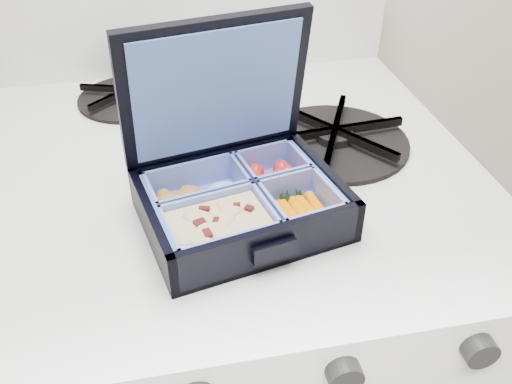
{
  "coord_description": "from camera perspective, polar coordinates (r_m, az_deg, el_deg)",
  "views": [
    {
      "loc": [
        0.34,
        1.05,
        1.37
      ],
      "look_at": [
        0.43,
        1.51,
        1.02
      ],
      "focal_mm": 38.0,
      "sensor_mm": 36.0,
      "label": 1
    }
  ],
  "objects": [
    {
      "name": "stove",
      "position": [
        1.07,
        -2.92,
        -18.86
      ],
      "size": [
        0.66,
        0.66,
        0.98
      ],
      "primitive_type": null,
      "color": "silver",
      "rests_on": "floor"
    },
    {
      "name": "fork",
      "position": [
        0.71,
        5.48,
        3.75
      ],
      "size": [
        0.16,
        0.16,
        0.01
      ],
      "primitive_type": null,
      "rotation": [
        0.0,
        0.0,
        -0.79
      ],
      "color": "#A5A5A5",
      "rests_on": "stove"
    },
    {
      "name": "burner_grate",
      "position": [
        0.74,
        8.28,
        6.01
      ],
      "size": [
        0.22,
        0.22,
        0.03
      ],
      "primitive_type": "cylinder",
      "rotation": [
        0.0,
        0.0,
        0.09
      ],
      "color": "black",
      "rests_on": "stove"
    },
    {
      "name": "bento_box",
      "position": [
        0.59,
        -1.56,
        -1.25
      ],
      "size": [
        0.24,
        0.2,
        0.05
      ],
      "primitive_type": null,
      "rotation": [
        0.0,
        0.0,
        0.21
      ],
      "color": "black",
      "rests_on": "stove"
    },
    {
      "name": "burner_grate_rear",
      "position": [
        0.87,
        -13.11,
        10.01
      ],
      "size": [
        0.2,
        0.2,
        0.02
      ],
      "primitive_type": "cylinder",
      "rotation": [
        0.0,
        0.0,
        -0.31
      ],
      "color": "black",
      "rests_on": "stove"
    }
  ]
}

